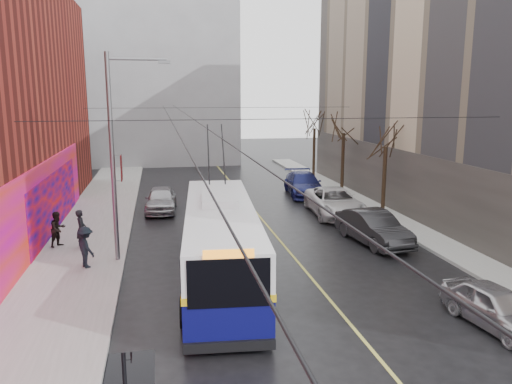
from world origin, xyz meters
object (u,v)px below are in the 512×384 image
streetlight_pole (116,153)px  parked_car_b (373,228)px  parked_car_a (496,307)px  following_car (161,199)px  tree_far (315,119)px  pedestrian_c (86,247)px  pedestrian_a (81,229)px  tree_near (386,134)px  tree_mid (344,123)px  parked_car_d (304,184)px  parked_car_c (335,202)px  trolleybus (220,241)px  pedestrian_b (58,229)px

streetlight_pole → parked_car_b: size_ratio=1.82×
parked_car_a → following_car: bearing=112.2°
tree_far → pedestrian_c: (-16.49, -20.82, -4.12)m
following_car → pedestrian_a: size_ratio=2.49×
streetlight_pole → tree_near: 16.28m
tree_mid → parked_car_d: 5.37m
tree_near → following_car: (-13.33, 3.54, -4.20)m
tree_far → following_car: size_ratio=1.44×
parked_car_b → pedestrian_a: bearing=166.0°
parked_car_c → pedestrian_c: 15.37m
tree_mid → trolleybus: bearing=-124.8°
tree_far → parked_car_a: size_ratio=1.67×
parked_car_d → pedestrian_c: (-13.45, -13.59, 0.19)m
parked_car_c → parked_car_d: bearing=95.1°
trolleybus → parked_car_b: size_ratio=2.52×
tree_mid → parked_car_c: tree_mid is taller
trolleybus → parked_car_a: (8.06, -5.75, -0.95)m
parked_car_c → tree_mid: bearing=70.1°
trolleybus → tree_near: bearing=43.7°
tree_near → tree_far: size_ratio=0.97×
tree_near → pedestrian_c: 18.28m
parked_car_b → pedestrian_b: (-15.11, 1.99, 0.18)m
tree_mid → parked_car_c: (-2.95, -6.56, -4.43)m
parked_car_c → following_car: 10.83m
streetlight_pole → trolleybus: (4.04, -2.96, -3.23)m
parked_car_d → pedestrian_a: 17.66m
tree_near → parked_car_b: (-3.08, -5.49, -4.16)m
tree_near → pedestrian_c: size_ratio=3.66×
tree_mid → following_car: tree_mid is taller
streetlight_pole → following_car: streetlight_pole is taller
trolleybus → pedestrian_c: (-5.39, 2.14, -0.60)m
trolleybus → parked_car_b: (8.02, 3.47, -0.81)m
parked_car_b → parked_car_c: bearing=81.0°
tree_far → pedestrian_b: size_ratio=3.88×
parked_car_c → parked_car_d: size_ratio=1.04×
tree_far → parked_car_a: tree_far is taller
tree_near → parked_car_d: size_ratio=1.12×
pedestrian_a → pedestrian_b: size_ratio=1.08×
tree_near → pedestrian_a: bearing=-167.0°
tree_mid → parked_car_b: (-3.08, -12.49, -4.44)m
pedestrian_b → pedestrian_c: pedestrian_c is taller
tree_mid → tree_far: (0.00, 7.00, -0.11)m
tree_far → streetlight_pole: bearing=-127.1°
parked_car_b → following_car: bearing=130.9°
tree_near → tree_mid: 7.01m
parked_car_c → streetlight_pole: bearing=-147.8°
trolleybus → parked_car_b: bearing=28.2°
tree_near → parked_car_c: size_ratio=1.08×
parked_car_b → parked_car_d: 12.27m
parked_car_c → parked_car_d: parked_car_d is taller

